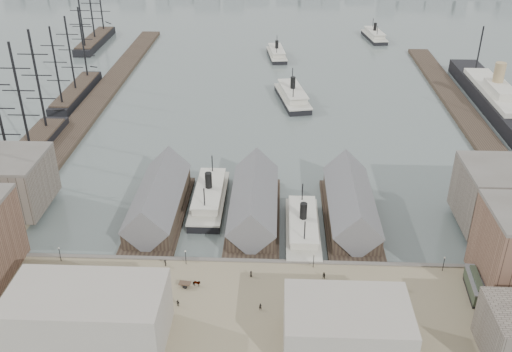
{
  "coord_description": "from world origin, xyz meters",
  "views": [
    {
      "loc": [
        6.08,
        -114.74,
        84.57
      ],
      "look_at": [
        0.0,
        30.0,
        6.0
      ],
      "focal_mm": 40.0,
      "sensor_mm": 36.0,
      "label": 1
    }
  ],
  "objects_px": {
    "tram": "(475,286)",
    "horse_cart_center": "(193,284)",
    "ocean_steamer": "(494,98)",
    "horse_cart_right": "(327,317)",
    "horse_cart_left": "(115,277)",
    "ferry_docked_west": "(209,197)"
  },
  "relations": [
    {
      "from": "horse_cart_center",
      "to": "horse_cart_right",
      "type": "distance_m",
      "value": 30.77
    },
    {
      "from": "ocean_steamer",
      "to": "tram",
      "type": "height_order",
      "value": "ocean_steamer"
    },
    {
      "from": "tram",
      "to": "horse_cart_center",
      "type": "xyz_separation_m",
      "value": [
        -62.04,
        -0.15,
        -1.22
      ]
    },
    {
      "from": "ocean_steamer",
      "to": "tram",
      "type": "bearing_deg",
      "value": -109.63
    },
    {
      "from": "horse_cart_left",
      "to": "horse_cart_right",
      "type": "height_order",
      "value": "horse_cart_left"
    },
    {
      "from": "tram",
      "to": "horse_cart_right",
      "type": "height_order",
      "value": "tram"
    },
    {
      "from": "horse_cart_center",
      "to": "tram",
      "type": "bearing_deg",
      "value": -83.41
    },
    {
      "from": "ocean_steamer",
      "to": "horse_cart_right",
      "type": "relative_size",
      "value": 18.97
    },
    {
      "from": "tram",
      "to": "horse_cart_right",
      "type": "relative_size",
      "value": 2.37
    },
    {
      "from": "ocean_steamer",
      "to": "horse_cart_right",
      "type": "height_order",
      "value": "ocean_steamer"
    },
    {
      "from": "ocean_steamer",
      "to": "horse_cart_center",
      "type": "relative_size",
      "value": 18.31
    },
    {
      "from": "horse_cart_left",
      "to": "ocean_steamer",
      "type": "bearing_deg",
      "value": -32.21
    },
    {
      "from": "ocean_steamer",
      "to": "horse_cart_left",
      "type": "distance_m",
      "value": 169.17
    },
    {
      "from": "tram",
      "to": "horse_cart_right",
      "type": "bearing_deg",
      "value": -159.35
    },
    {
      "from": "tram",
      "to": "horse_cart_center",
      "type": "height_order",
      "value": "tram"
    },
    {
      "from": "horse_cart_center",
      "to": "horse_cart_right",
      "type": "relative_size",
      "value": 1.04
    },
    {
      "from": "horse_cart_center",
      "to": "ocean_steamer",
      "type": "bearing_deg",
      "value": -34.91
    },
    {
      "from": "ocean_steamer",
      "to": "horse_cart_right",
      "type": "xyz_separation_m",
      "value": [
        -74.92,
        -127.79,
        -1.1
      ]
    },
    {
      "from": "ocean_steamer",
      "to": "tram",
      "type": "distance_m",
      "value": 125.53
    },
    {
      "from": "ferry_docked_west",
      "to": "horse_cart_right",
      "type": "relative_size",
      "value": 6.29
    },
    {
      "from": "tram",
      "to": "horse_cart_center",
      "type": "distance_m",
      "value": 62.05
    },
    {
      "from": "ocean_steamer",
      "to": "horse_cart_left",
      "type": "height_order",
      "value": "ocean_steamer"
    }
  ]
}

